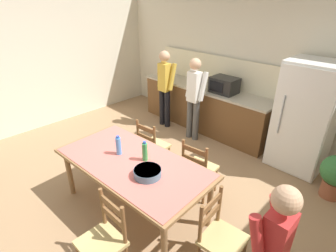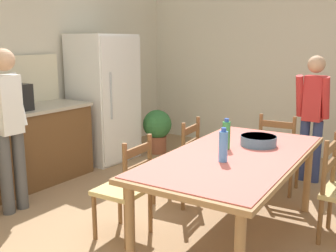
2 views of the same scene
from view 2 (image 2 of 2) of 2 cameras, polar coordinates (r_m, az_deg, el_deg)
ground_plane at (r=3.61m, az=1.86°, el=-15.69°), size 8.32×8.32×0.00m
wall_right at (r=6.20m, az=18.75°, el=9.33°), size 0.12×5.20×2.90m
refrigerator at (r=5.69m, az=-9.23°, el=3.99°), size 0.82×0.73×1.79m
microwave at (r=4.70m, az=-22.69°, el=3.72°), size 0.50×0.39×0.30m
dining_table at (r=3.36m, az=9.67°, el=-5.17°), size 2.09×1.13×0.77m
bottle_near_centre at (r=3.08m, az=8.02°, el=-2.89°), size 0.07×0.07×0.27m
bottle_off_centre at (r=3.44m, az=8.45°, el=-1.28°), size 0.07×0.07×0.27m
serving_bowl at (r=3.62m, az=13.00°, el=-2.00°), size 0.32×0.32×0.09m
chair_head_end at (r=4.62m, az=15.71°, el=-3.94°), size 0.44×0.45×0.91m
chair_side_far_right at (r=4.17m, az=1.62°, el=-5.25°), size 0.47×0.45×0.91m
chair_side_far_left at (r=3.44m, az=-6.14°, el=-9.12°), size 0.45×0.43×0.91m
person_at_counter at (r=4.13m, az=-22.18°, el=0.45°), size 0.41×0.28×1.63m
person_by_table at (r=4.99m, az=20.25°, el=1.87°), size 0.27×0.39×1.53m
potted_plant at (r=6.03m, az=-1.57°, el=-0.31°), size 0.44×0.44×0.67m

